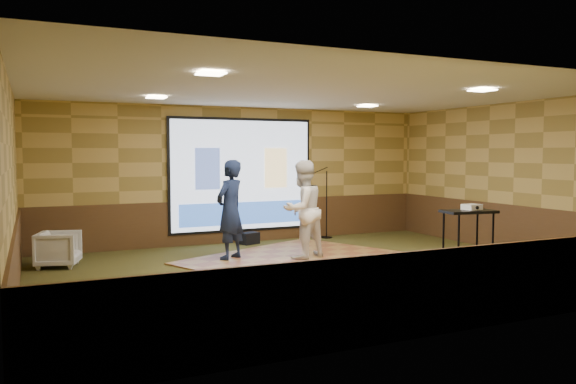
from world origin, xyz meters
name	(u,v)px	position (x,y,z in m)	size (l,w,h in m)	color
ground	(313,272)	(0.00, 0.00, 0.00)	(9.00, 9.00, 0.00)	#343D1B
room_shell	(313,147)	(0.00, 0.00, 2.09)	(9.04, 7.04, 3.02)	tan
wainscot_back	(242,221)	(0.00, 3.48, 0.47)	(9.00, 0.04, 0.95)	#4C3119
wainscot_front	(456,289)	(0.00, -3.48, 0.47)	(9.00, 0.04, 0.95)	#4C3119
wainscot_left	(16,266)	(-4.48, 0.00, 0.47)	(0.04, 7.00, 0.95)	#4C3119
wainscot_right	(511,228)	(4.48, 0.00, 0.47)	(0.04, 7.00, 0.95)	#4C3119
projector_screen	(242,176)	(0.00, 3.44, 1.47)	(3.32, 0.06, 2.52)	black
downlight_nw	(156,97)	(-2.20, 1.80, 2.97)	(0.32, 0.32, 0.02)	beige
downlight_ne	(367,106)	(2.20, 1.80, 2.97)	(0.32, 0.32, 0.02)	beige
downlight_sw	(211,74)	(-2.20, -1.50, 2.97)	(0.32, 0.32, 0.02)	beige
downlight_se	(482,90)	(2.20, -1.50, 2.97)	(0.32, 0.32, 0.02)	beige
dance_floor	(297,259)	(0.21, 1.06, 0.01)	(3.86, 2.94, 0.03)	#A4763C
player_left	(230,210)	(-0.94, 1.53, 0.95)	(0.67, 0.44, 1.84)	#131D3C
player_right	(303,209)	(0.32, 1.04, 0.94)	(0.89, 0.69, 1.82)	silver
av_table	(468,226)	(2.79, -0.62, 0.69)	(0.93, 0.49, 0.98)	black
projector	(472,207)	(2.88, -0.59, 1.03)	(0.30, 0.25, 0.10)	white
mic_stand	(324,217)	(1.96, 3.22, 0.49)	(0.66, 0.27, 1.69)	black
banquet_chair	(59,249)	(-3.86, 2.20, 0.31)	(0.67, 0.69, 0.63)	gray
duffel_bag	(249,238)	(0.05, 3.13, 0.13)	(0.40, 0.27, 0.25)	black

